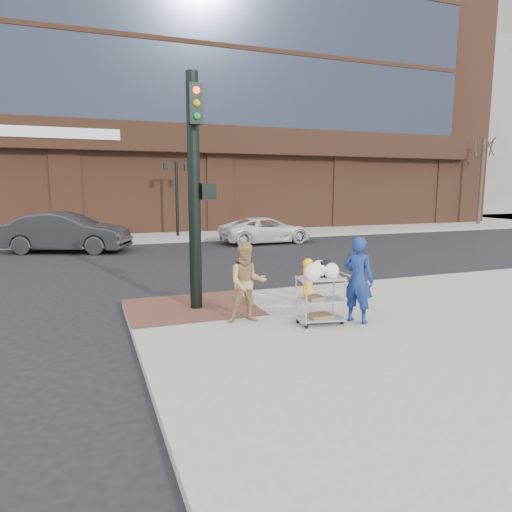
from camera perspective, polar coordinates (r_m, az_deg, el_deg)
name	(u,v)px	position (r m, az deg, el deg)	size (l,w,h in m)	color
ground	(229,322)	(9.65, -3.41, -8.24)	(220.00, 220.00, 0.00)	black
sidewalk_far	(255,216)	(43.65, -0.08, 5.07)	(65.00, 36.00, 0.15)	gray
brick_curb_ramp	(191,307)	(10.30, -8.12, -6.32)	(2.80, 2.40, 0.01)	brown
bank_building	(175,49)	(42.13, -10.09, 24.16)	(42.00, 26.00, 28.00)	#573222
filler_block	(444,137)	(63.67, 22.42, 13.61)	(14.00, 20.00, 18.00)	slate
bare_tree_a	(484,137)	(36.96, 26.64, 13.14)	(1.80, 1.80, 7.20)	#382B21
lamp_post	(177,190)	(25.27, -9.88, 8.11)	(1.32, 0.22, 4.00)	black
traffic_signal_pole	(195,185)	(9.86, -7.58, 8.75)	(0.61, 0.51, 5.00)	black
woman_blue	(358,280)	(9.14, 12.65, -2.91)	(0.62, 0.41, 1.70)	navy
pedestrian_tan	(247,283)	(8.96, -1.11, -3.37)	(0.77, 0.60, 1.57)	#A9834F
sedan_dark	(67,233)	(21.18, -22.60, 2.72)	(1.81, 5.20, 1.71)	black
minivan_white	(266,230)	(22.81, 1.30, 3.23)	(2.15, 4.66, 1.29)	silver
utility_cart	(320,296)	(8.96, 8.05, -4.93)	(0.97, 0.65, 1.24)	gray
fire_hydrant	(308,278)	(10.99, 6.49, -2.74)	(0.45, 0.32, 0.96)	#F3B014
newsbox_red	(32,232)	(23.76, -26.25, 2.70)	(0.47, 0.42, 1.11)	red
newsbox_yellow	(32,231)	(24.11, -26.17, 2.82)	(0.48, 0.43, 1.14)	yellow
newsbox_blue	(35,233)	(24.51, -25.89, 2.63)	(0.38, 0.34, 0.90)	#18359C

